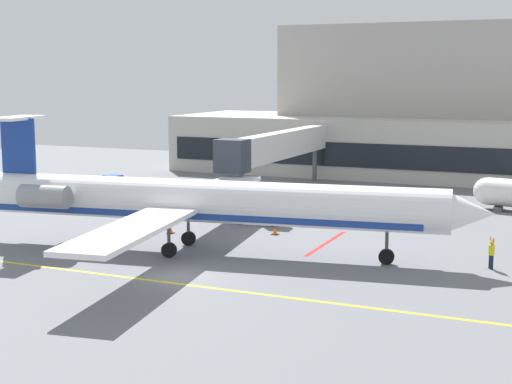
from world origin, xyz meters
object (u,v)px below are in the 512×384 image
(baggage_tug, at_px, (264,210))
(pushback_tractor, at_px, (117,189))
(regional_jet, at_px, (193,201))
(marshaller, at_px, (491,253))

(baggage_tug, xyz_separation_m, pushback_tractor, (-16.13, 4.84, -0.07))
(regional_jet, bearing_deg, pushback_tractor, 136.52)
(pushback_tractor, height_order, marshaller, pushback_tractor)
(baggage_tug, xyz_separation_m, marshaller, (16.87, -6.89, -0.11))
(baggage_tug, distance_m, marshaller, 18.22)
(pushback_tractor, bearing_deg, marshaller, -19.57)
(baggage_tug, relative_size, pushback_tractor, 1.04)
(pushback_tractor, distance_m, marshaller, 35.03)
(marshaller, bearing_deg, baggage_tug, 157.78)
(baggage_tug, bearing_deg, pushback_tractor, 163.30)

